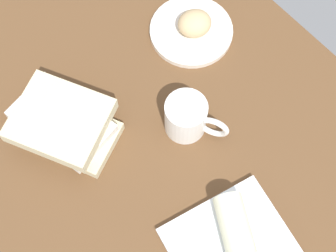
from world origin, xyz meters
The scene contains 6 objects.
dining_table centered at (0.00, 0.00, 2.00)cm, with size 110.00×90.00×4.00cm, color brown.
round_plate centered at (-16.94, 23.86, 4.70)cm, with size 19.29×19.29×1.40cm, color silver.
scone_pastry centered at (-16.35, 24.16, 8.07)cm, with size 7.75×6.95×5.34cm, color tan.
breakfast_wrap centered at (23.32, -0.57, 8.45)cm, with size 5.70×5.70×12.42cm, color beige.
book_stack centered at (-15.15, -13.05, 8.30)cm, with size 24.68×22.49×8.40cm.
coffee_mug centered at (0.66, 7.51, 8.66)cm, with size 12.76×9.33×9.10cm.
Camera 1 is at (30.60, -23.19, 102.96)cm, focal length 53.88 mm.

